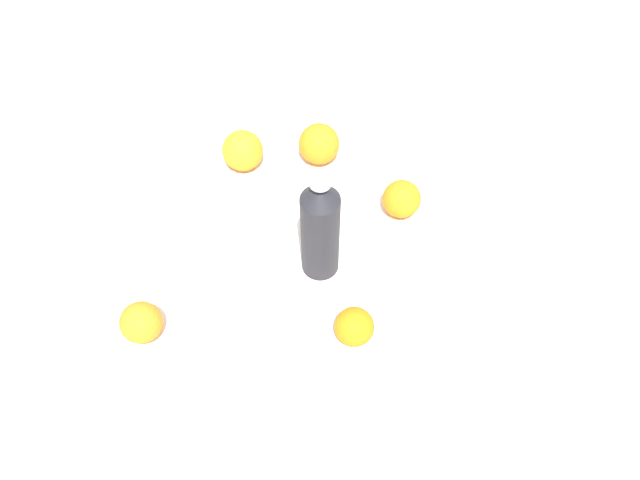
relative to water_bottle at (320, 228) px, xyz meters
The scene contains 8 objects.
ground_plane 0.12m from the water_bottle, 92.90° to the right, with size 2.40×2.40×0.00m, color silver.
water_bottle is the anchor object (origin of this frame).
orange_0 0.17m from the water_bottle, 28.19° to the left, with size 0.07×0.07×0.07m, color orange.
orange_1 0.28m from the water_bottle, behind, with size 0.08×0.08×0.08m, color orange.
orange_2 0.33m from the water_bottle, 58.93° to the right, with size 0.07×0.07×0.07m, color orange.
orange_3 0.30m from the water_bottle, 141.96° to the right, with size 0.08×0.08×0.08m, color orange.
orange_4 0.21m from the water_bottle, 136.39° to the left, with size 0.07×0.07×0.07m, color orange.
folded_napkin 0.46m from the water_bottle, 54.29° to the left, with size 0.13×0.15×0.01m, color #99BFD8.
Camera 1 is at (0.64, 0.12, 0.95)m, focal length 35.82 mm.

